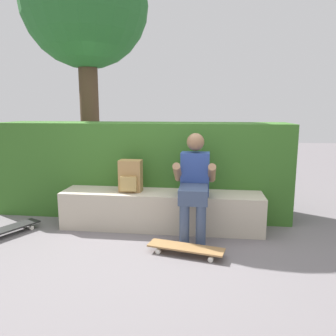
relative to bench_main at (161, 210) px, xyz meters
The scene contains 8 objects.
ground_plane 0.45m from the bench_main, 90.00° to the right, with size 24.00×24.00×0.00m, color slate.
bench_main is the anchor object (origin of this frame).
person_skater 0.64m from the bench_main, 27.54° to the right, with size 0.49×0.62×1.22m.
skateboard_near_person 0.85m from the bench_main, 63.90° to the right, with size 0.82×0.36×0.09m.
skateboard_beside_bench 1.88m from the bench_main, 164.75° to the right, with size 0.54×0.81×0.09m.
backpack_on_bench 0.58m from the bench_main, behind, with size 0.28×0.23×0.40m.
hedge_row 0.84m from the bench_main, 121.00° to the left, with size 4.10×0.79×1.32m.
tree_behind_bench 3.64m from the bench_main, 133.28° to the left, with size 2.08×2.08×4.26m.
Camera 1 is at (0.58, -3.54, 1.49)m, focal length 34.73 mm.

